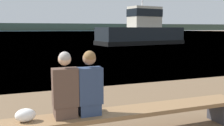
% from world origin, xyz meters
% --- Properties ---
extents(water_surface, '(240.00, 240.00, 0.00)m').
position_xyz_m(water_surface, '(0.00, 126.46, 0.00)').
color(water_surface, '#426B8E').
rests_on(water_surface, ground).
extents(far_shoreline, '(600.00, 12.00, 5.39)m').
position_xyz_m(far_shoreline, '(0.00, 194.58, 2.69)').
color(far_shoreline, '#384233').
rests_on(far_shoreline, ground).
extents(bench_main, '(7.09, 0.50, 0.45)m').
position_xyz_m(bench_main, '(-0.04, 2.91, 0.37)').
color(bench_main, brown).
rests_on(bench_main, ground).
extents(person_left, '(0.38, 0.36, 1.01)m').
position_xyz_m(person_left, '(0.29, 2.91, 0.89)').
color(person_left, '#4C382D').
rests_on(person_left, bench_main).
extents(person_right, '(0.38, 0.36, 1.01)m').
position_xyz_m(person_right, '(0.66, 2.91, 0.90)').
color(person_right, navy).
rests_on(person_right, bench_main).
extents(shopping_bag, '(0.29, 0.18, 0.19)m').
position_xyz_m(shopping_bag, '(-0.28, 2.94, 0.54)').
color(shopping_bag, white).
rests_on(shopping_bag, bench_main).
extents(tugboat_red, '(10.44, 4.86, 7.34)m').
position_xyz_m(tugboat_red, '(12.47, 24.44, 1.31)').
color(tugboat_red, black).
rests_on(tugboat_red, water_surface).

